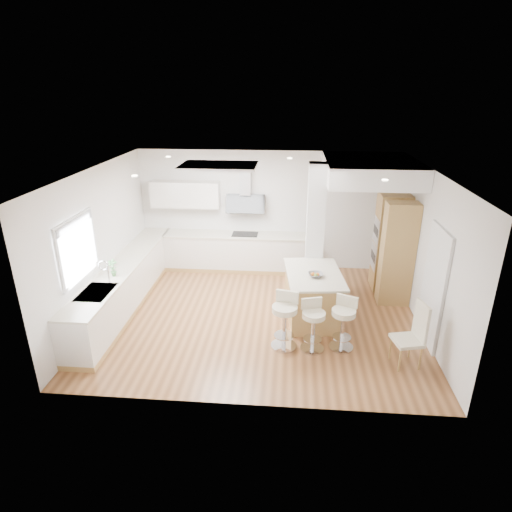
# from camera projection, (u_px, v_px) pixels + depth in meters

# --- Properties ---
(ground) EXTENTS (6.00, 6.00, 0.00)m
(ground) POSITION_uv_depth(u_px,v_px,m) (259.00, 315.00, 8.30)
(ground) COLOR #905C35
(ground) RESTS_ON ground
(ceiling) EXTENTS (6.00, 5.00, 0.02)m
(ceiling) POSITION_uv_depth(u_px,v_px,m) (259.00, 315.00, 8.30)
(ceiling) COLOR white
(ceiling) RESTS_ON ground
(wall_back) EXTENTS (6.00, 0.04, 2.80)m
(wall_back) POSITION_uv_depth(u_px,v_px,m) (267.00, 211.00, 10.09)
(wall_back) COLOR silver
(wall_back) RESTS_ON ground
(wall_left) EXTENTS (0.04, 5.00, 2.80)m
(wall_left) POSITION_uv_depth(u_px,v_px,m) (100.00, 243.00, 8.01)
(wall_left) COLOR silver
(wall_left) RESTS_ON ground
(wall_right) EXTENTS (0.04, 5.00, 2.80)m
(wall_right) POSITION_uv_depth(u_px,v_px,m) (428.00, 253.00, 7.54)
(wall_right) COLOR silver
(wall_right) RESTS_ON ground
(skylight) EXTENTS (4.10, 2.10, 0.06)m
(skylight) POSITION_uv_depth(u_px,v_px,m) (219.00, 166.00, 7.88)
(skylight) COLOR silver
(skylight) RESTS_ON ground
(window_left) EXTENTS (0.06, 1.28, 1.07)m
(window_left) POSITION_uv_depth(u_px,v_px,m) (77.00, 245.00, 7.06)
(window_left) COLOR white
(window_left) RESTS_ON ground
(doorway_right) EXTENTS (0.05, 1.00, 2.10)m
(doorway_right) POSITION_uv_depth(u_px,v_px,m) (434.00, 288.00, 7.14)
(doorway_right) COLOR #453F36
(doorway_right) RESTS_ON ground
(counter_left) EXTENTS (0.63, 4.50, 1.35)m
(counter_left) POSITION_uv_depth(u_px,v_px,m) (125.00, 284.00, 8.55)
(counter_left) COLOR tan
(counter_left) RESTS_ON ground
(counter_back) EXTENTS (3.62, 0.63, 2.50)m
(counter_back) POSITION_uv_depth(u_px,v_px,m) (228.00, 242.00, 10.16)
(counter_back) COLOR tan
(counter_back) RESTS_ON ground
(pillar) EXTENTS (0.35, 0.35, 2.80)m
(pillar) POSITION_uv_depth(u_px,v_px,m) (315.00, 233.00, 8.57)
(pillar) COLOR silver
(pillar) RESTS_ON ground
(soffit) EXTENTS (1.78, 2.20, 0.40)m
(soffit) POSITION_uv_depth(u_px,v_px,m) (370.00, 170.00, 8.46)
(soffit) COLOR white
(soffit) RESTS_ON ground
(oven_column) EXTENTS (0.63, 1.21, 2.10)m
(oven_column) POSITION_uv_depth(u_px,v_px,m) (393.00, 247.00, 8.83)
(oven_column) COLOR tan
(oven_column) RESTS_ON ground
(peninsula) EXTENTS (1.15, 1.61, 0.99)m
(peninsula) POSITION_uv_depth(u_px,v_px,m) (313.00, 295.00, 8.08)
(peninsula) COLOR tan
(peninsula) RESTS_ON ground
(bar_stool_a) EXTENTS (0.53, 0.53, 0.99)m
(bar_stool_a) POSITION_uv_depth(u_px,v_px,m) (285.00, 318.00, 7.13)
(bar_stool_a) COLOR silver
(bar_stool_a) RESTS_ON ground
(bar_stool_b) EXTENTS (0.49, 0.49, 0.90)m
(bar_stool_b) POSITION_uv_depth(u_px,v_px,m) (313.00, 323.00, 7.07)
(bar_stool_b) COLOR silver
(bar_stool_b) RESTS_ON ground
(bar_stool_c) EXTENTS (0.54, 0.54, 0.92)m
(bar_stool_c) POSITION_uv_depth(u_px,v_px,m) (343.00, 320.00, 7.11)
(bar_stool_c) COLOR silver
(bar_stool_c) RESTS_ON ground
(dining_chair) EXTENTS (0.50, 0.50, 1.08)m
(dining_chair) POSITION_uv_depth(u_px,v_px,m) (414.00, 332.00, 6.65)
(dining_chair) COLOR beige
(dining_chair) RESTS_ON ground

